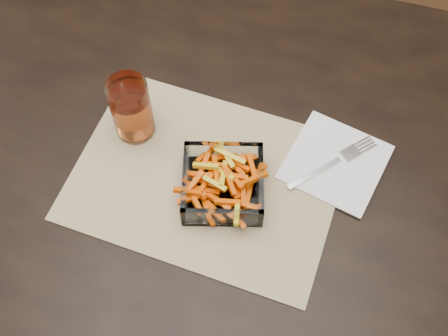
{
  "coord_description": "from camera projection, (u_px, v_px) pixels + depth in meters",
  "views": [
    {
      "loc": [
        0.18,
        -0.5,
        1.61
      ],
      "look_at": [
        0.05,
        -0.06,
        0.78
      ],
      "focal_mm": 45.0,
      "sensor_mm": 36.0,
      "label": 1
    }
  ],
  "objects": [
    {
      "name": "glass_bowl",
      "position": [
        223.0,
        185.0,
        0.94
      ],
      "size": [
        0.16,
        0.16,
        0.05
      ],
      "rotation": [
        0.0,
        0.0,
        0.26
      ],
      "color": "white",
      "rests_on": "placemat"
    },
    {
      "name": "dining_table",
      "position": [
        206.0,
        166.0,
        1.09
      ],
      "size": [
        1.6,
        0.9,
        0.75
      ],
      "color": "black",
      "rests_on": "ground"
    },
    {
      "name": "placemat",
      "position": [
        206.0,
        178.0,
        0.97
      ],
      "size": [
        0.47,
        0.36,
        0.0
      ],
      "primitive_type": "cube",
      "rotation": [
        0.0,
        0.0,
        -0.06
      ],
      "color": "tan",
      "rests_on": "dining_table"
    },
    {
      "name": "fork",
      "position": [
        335.0,
        162.0,
        0.98
      ],
      "size": [
        0.14,
        0.15,
        0.0
      ],
      "rotation": [
        0.0,
        0.0,
        -0.74
      ],
      "color": "silver",
      "rests_on": "napkin"
    },
    {
      "name": "tumbler",
      "position": [
        132.0,
        110.0,
        0.97
      ],
      "size": [
        0.07,
        0.07,
        0.12
      ],
      "color": "white",
      "rests_on": "placemat"
    },
    {
      "name": "napkin",
      "position": [
        336.0,
        162.0,
        0.99
      ],
      "size": [
        0.19,
        0.19,
        0.0
      ],
      "primitive_type": "cube",
      "rotation": [
        0.0,
        0.0,
        -0.22
      ],
      "color": "white",
      "rests_on": "placemat"
    }
  ]
}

